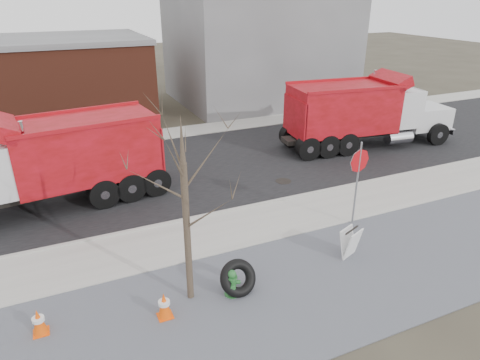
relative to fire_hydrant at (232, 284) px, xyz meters
name	(u,v)px	position (x,y,z in m)	size (l,w,h in m)	color
ground	(254,229)	(2.12, 2.98, -0.38)	(120.00, 120.00, 0.00)	#383328
gravel_verge	(307,286)	(2.12, -0.52, -0.36)	(60.00, 5.00, 0.03)	gray
sidewalk	(251,225)	(2.12, 3.23, -0.35)	(60.00, 2.50, 0.06)	#9E9B93
curb	(236,209)	(2.12, 4.53, -0.32)	(60.00, 0.15, 0.11)	#9E9B93
road	(197,168)	(2.12, 9.28, -0.37)	(60.00, 9.40, 0.02)	black
far_sidewalk	(165,134)	(2.12, 14.98, -0.35)	(60.00, 2.00, 0.06)	#9E9B93
building_grey	(258,46)	(11.12, 20.98, 3.62)	(12.00, 10.00, 8.00)	gray
bare_tree	(185,189)	(-1.08, 0.38, 2.92)	(3.20, 3.20, 5.20)	#382D23
fire_hydrant	(232,284)	(0.00, 0.00, 0.00)	(0.47, 0.46, 0.82)	#2B713D
truck_tire	(238,278)	(0.20, 0.06, 0.09)	(1.14, 0.91, 1.06)	black
stop_sign	(358,170)	(5.54, 1.88, 1.73)	(0.84, 0.15, 3.13)	gray
sandwich_board	(350,243)	(4.12, 0.20, 0.14)	(0.82, 0.67, 0.98)	white
traffic_cone_near	(164,305)	(-1.93, -0.10, 0.00)	(0.39, 0.39, 0.75)	#FF5108
traffic_cone_far	(39,322)	(-4.88, 0.58, -0.01)	(0.38, 0.38, 0.73)	#FF5108
dump_truck_red_a	(364,111)	(11.28, 8.68, 1.57)	(9.66, 3.59, 3.83)	black
dump_truck_red_b	(54,159)	(-3.96, 7.79, 1.55)	(9.11, 3.57, 3.78)	black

